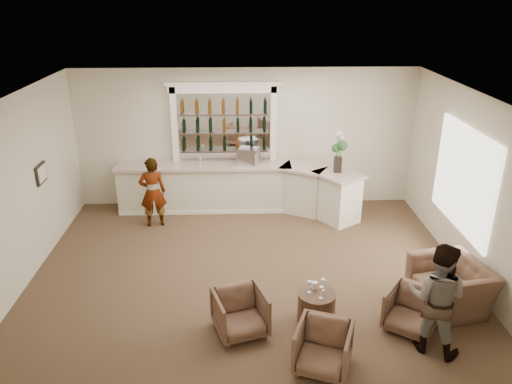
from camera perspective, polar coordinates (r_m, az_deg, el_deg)
ground at (r=9.36m, az=-0.80°, el=-9.68°), size 8.00×8.00×0.00m
room_shell at (r=9.04m, az=0.06°, el=5.47°), size 8.04×7.02×3.32m
bar_counter at (r=11.78m, az=-1.92°, el=0.44°), size 5.72×1.80×1.14m
back_bar_alcove at (r=11.72m, az=-3.67°, el=7.80°), size 2.64×0.25×3.00m
cocktail_table at (r=8.20m, az=6.90°, el=-12.90°), size 0.60×0.60×0.50m
sommelier at (r=11.18m, az=-11.72°, el=-0.03°), size 0.65×0.49×1.59m
guest at (r=7.69m, az=19.95°, el=-11.36°), size 1.06×1.00×1.73m
armchair_left at (r=7.85m, az=-1.82°, el=-13.62°), size 0.95×0.96×0.70m
armchair_center at (r=7.28m, az=7.68°, el=-17.23°), size 0.95×0.96×0.69m
armchair_right at (r=8.27m, az=17.34°, el=-12.80°), size 1.02×1.02×0.67m
armchair_far at (r=9.01m, az=21.37°, el=-9.89°), size 1.27×1.39×0.78m
espresso_machine at (r=11.59m, az=-0.88°, el=4.09°), size 0.55×0.51×0.39m
flower_vase at (r=11.15m, az=9.43°, el=4.83°), size 0.25×0.25×0.93m
wine_glass_bar_left at (r=11.58m, az=-2.16°, el=3.58°), size 0.07×0.07×0.21m
wine_glass_bar_right at (r=11.58m, az=-6.37°, el=3.46°), size 0.07×0.07×0.21m
wine_glass_tbl_a at (r=8.01m, az=6.12°, el=-10.74°), size 0.07×0.07×0.21m
wine_glass_tbl_b at (r=8.09m, az=7.64°, el=-10.48°), size 0.07×0.07×0.21m
wine_glass_tbl_c at (r=7.90m, az=7.45°, el=-11.32°), size 0.07×0.07×0.21m
napkin_holder at (r=8.14m, az=6.71°, el=-10.55°), size 0.08×0.08×0.12m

